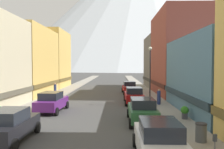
{
  "coord_description": "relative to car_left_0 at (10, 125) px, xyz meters",
  "views": [
    {
      "loc": [
        1.98,
        -4.98,
        4.12
      ],
      "look_at": [
        0.94,
        44.17,
        2.2
      ],
      "focal_mm": 37.6,
      "sensor_mm": 36.0,
      "label": 1
    }
  ],
  "objects": [
    {
      "name": "sidewalk_left",
      "position": [
        -2.45,
        27.6,
        -0.82
      ],
      "size": [
        2.5,
        100.0,
        0.15
      ],
      "primitive_type": "cube",
      "color": "gray",
      "rests_on": "ground"
    },
    {
      "name": "pedestrian_1",
      "position": [
        -2.45,
        18.52,
        0.0
      ],
      "size": [
        0.36,
        0.36,
        1.63
      ],
      "color": "navy",
      "rests_on": "sidewalk_left"
    },
    {
      "name": "car_right_0",
      "position": [
        7.6,
        -2.37,
        0.0
      ],
      "size": [
        2.08,
        4.41,
        1.78
      ],
      "color": "silver",
      "rests_on": "ground"
    },
    {
      "name": "storefront_right_2",
      "position": [
        15.91,
        20.18,
        4.6
      ],
      "size": [
        9.52,
        11.95,
        11.35
      ],
      "color": "brown",
      "rests_on": "ground"
    },
    {
      "name": "trash_bin_right",
      "position": [
        10.15,
        -0.25,
        -0.26
      ],
      "size": [
        0.59,
        0.59,
        0.98
      ],
      "color": "#4C5156",
      "rests_on": "sidewalk_right"
    },
    {
      "name": "mountain_backdrop",
      "position": [
        33.41,
        252.6,
        68.91
      ],
      "size": [
        282.55,
        282.55,
        139.62
      ],
      "primitive_type": "cone",
      "color": "silver",
      "rests_on": "ground"
    },
    {
      "name": "storefront_left_2",
      "position": [
        -8.58,
        19.64,
        3.56
      ],
      "size": [
        10.07,
        11.78,
        9.24
      ],
      "color": "#D8B259",
      "rests_on": "ground"
    },
    {
      "name": "storefront_right_3",
      "position": [
        14.89,
        31.39,
        3.65
      ],
      "size": [
        7.48,
        9.83,
        9.42
      ],
      "color": "#66605B",
      "rests_on": "ground"
    },
    {
      "name": "parking_meter_near",
      "position": [
        9.55,
        -3.4,
        0.11
      ],
      "size": [
        0.14,
        0.1,
        1.33
      ],
      "color": "#595960",
      "rests_on": "sidewalk_right"
    },
    {
      "name": "car_left_1",
      "position": [
        -0.0,
        8.17,
        0.0
      ],
      "size": [
        2.25,
        4.48,
        1.78
      ],
      "color": "#591E72",
      "rests_on": "ground"
    },
    {
      "name": "sidewalk_right",
      "position": [
        10.05,
        27.6,
        -0.82
      ],
      "size": [
        2.5,
        100.0,
        0.15
      ],
      "primitive_type": "cube",
      "color": "gray",
      "rests_on": "ground"
    },
    {
      "name": "car_left_0",
      "position": [
        0.0,
        0.0,
        0.0
      ],
      "size": [
        2.07,
        4.4,
        1.78
      ],
      "color": "black",
      "rests_on": "ground"
    },
    {
      "name": "pedestrian_0",
      "position": [
        10.05,
        11.44,
        -0.02
      ],
      "size": [
        0.36,
        0.36,
        1.58
      ],
      "color": "navy",
      "rests_on": "sidewalk_right"
    },
    {
      "name": "streetlamp_right",
      "position": [
        9.15,
        11.49,
        3.09
      ],
      "size": [
        0.36,
        0.36,
        5.86
      ],
      "color": "black",
      "rests_on": "sidewalk_right"
    },
    {
      "name": "car_right_1",
      "position": [
        7.6,
        4.33,
        0.0
      ],
      "size": [
        2.08,
        4.41,
        1.78
      ],
      "color": "#265933",
      "rests_on": "ground"
    },
    {
      "name": "potted_plant_1",
      "position": [
        10.8,
        4.94,
        -0.22
      ],
      "size": [
        0.58,
        0.58,
        0.96
      ],
      "color": "#4C4C51",
      "rests_on": "sidewalk_right"
    },
    {
      "name": "storefront_left_3",
      "position": [
        -8.32,
        30.76,
        4.14
      ],
      "size": [
        9.55,
        9.86,
        10.41
      ],
      "color": "#D8B259",
      "rests_on": "ground"
    },
    {
      "name": "car_right_2",
      "position": [
        7.6,
        12.66,
        0.0
      ],
      "size": [
        2.09,
        4.41,
        1.78
      ],
      "color": "#9E1111",
      "rests_on": "ground"
    },
    {
      "name": "car_right_3",
      "position": [
        7.6,
        21.65,
        0.0
      ],
      "size": [
        2.24,
        4.48,
        1.78
      ],
      "color": "#9E1111",
      "rests_on": "ground"
    }
  ]
}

